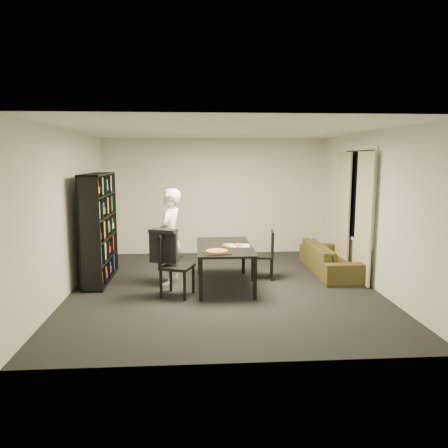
{
  "coord_description": "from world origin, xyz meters",
  "views": [
    {
      "loc": [
        -0.49,
        -7.1,
        2.16
      ],
      "look_at": [
        0.02,
        0.23,
        1.05
      ],
      "focal_mm": 35.0,
      "sensor_mm": 36.0,
      "label": 1
    }
  ],
  "objects": [
    {
      "name": "room",
      "position": [
        0.0,
        0.0,
        1.3
      ],
      "size": [
        5.01,
        5.51,
        2.61
      ],
      "color": "black",
      "rests_on": "ground"
    },
    {
      "name": "window_pane",
      "position": [
        2.48,
        0.6,
        1.5
      ],
      "size": [
        0.02,
        1.4,
        1.6
      ],
      "primitive_type": "cube",
      "color": "black",
      "rests_on": "room"
    },
    {
      "name": "bookshelf",
      "position": [
        -2.16,
        0.6,
        0.95
      ],
      "size": [
        0.35,
        1.5,
        1.9
      ],
      "primitive_type": "cube",
      "color": "black",
      "rests_on": "room"
    },
    {
      "name": "curtain_left",
      "position": [
        2.4,
        0.08,
        1.15
      ],
      "size": [
        0.03,
        0.7,
        2.25
      ],
      "primitive_type": "cube",
      "color": "#BBB5A0",
      "rests_on": "room"
    },
    {
      "name": "window_frame",
      "position": [
        2.48,
        0.6,
        1.5
      ],
      "size": [
        0.03,
        1.52,
        1.72
      ],
      "primitive_type": "cube",
      "color": "white",
      "rests_on": "room"
    },
    {
      "name": "baking_tray",
      "position": [
        -0.14,
        -0.46,
        0.7
      ],
      "size": [
        0.46,
        0.4,
        0.01
      ],
      "primitive_type": "cube",
      "rotation": [
        0.0,
        0.0,
        0.21
      ],
      "color": "black",
      "rests_on": "dining_table"
    },
    {
      "name": "person",
      "position": [
        -0.91,
        0.28,
        0.83
      ],
      "size": [
        0.55,
        0.69,
        1.65
      ],
      "primitive_type": "imported",
      "rotation": [
        0.0,
        0.0,
        -1.87
      ],
      "color": "white",
      "rests_on": "room"
    },
    {
      "name": "draped_jacket",
      "position": [
        -0.98,
        -0.3,
        0.81
      ],
      "size": [
        0.47,
        0.33,
        0.54
      ],
      "rotation": [
        0.0,
        0.0,
        1.23
      ],
      "color": "black",
      "rests_on": "chair_left"
    },
    {
      "name": "pepperoni_pizza",
      "position": [
        -0.14,
        -0.41,
        0.72
      ],
      "size": [
        0.35,
        0.35,
        0.03
      ],
      "rotation": [
        0.0,
        0.0,
        0.17
      ],
      "color": "#AA6E31",
      "rests_on": "dining_table"
    },
    {
      "name": "chair_left",
      "position": [
        -0.85,
        -0.34,
        0.56
      ],
      "size": [
        0.58,
        0.58,
        0.98
      ],
      "rotation": [
        0.0,
        0.0,
        1.23
      ],
      "color": "black",
      "rests_on": "room"
    },
    {
      "name": "sofa",
      "position": [
        2.09,
        0.79,
        0.28
      ],
      "size": [
        0.74,
        1.9,
        0.56
      ],
      "primitive_type": "imported",
      "rotation": [
        0.0,
        0.0,
        1.57
      ],
      "color": "#3C3118",
      "rests_on": "room"
    },
    {
      "name": "chair_right",
      "position": [
        0.81,
        0.51,
        0.5
      ],
      "size": [
        0.46,
        0.46,
        0.87
      ],
      "rotation": [
        0.0,
        0.0,
        -1.71
      ],
      "color": "black",
      "rests_on": "room"
    },
    {
      "name": "curtain_right",
      "position": [
        2.4,
        1.12,
        1.15
      ],
      "size": [
        0.03,
        0.7,
        2.25
      ],
      "primitive_type": "cube",
      "color": "#BBB5A0",
      "rests_on": "room"
    },
    {
      "name": "dining_table",
      "position": [
        0.02,
        0.13,
        0.63
      ],
      "size": [
        0.92,
        1.66,
        0.69
      ],
      "color": "black",
      "rests_on": "room"
    },
    {
      "name": "kitchen_towel",
      "position": [
        0.25,
        0.1,
        0.7
      ],
      "size": [
        0.43,
        0.34,
        0.01
      ],
      "primitive_type": "cube",
      "rotation": [
        0.0,
        0.0,
        -0.09
      ],
      "color": "silver",
      "rests_on": "dining_table"
    },
    {
      "name": "pizza_slices",
      "position": [
        0.15,
        0.1,
        0.71
      ],
      "size": [
        0.43,
        0.38,
        0.01
      ],
      "primitive_type": null,
      "rotation": [
        0.0,
        0.0,
        0.22
      ],
      "color": "gold",
      "rests_on": "dining_table"
    }
  ]
}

